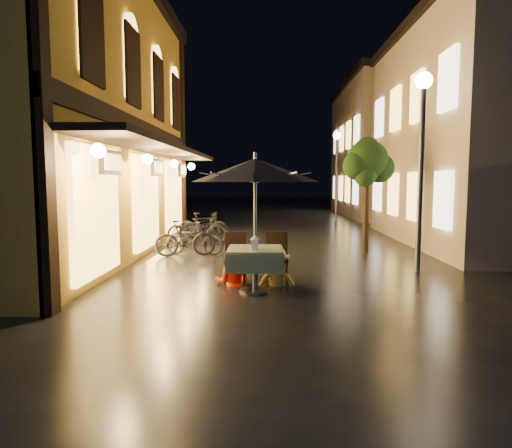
{
  "coord_description": "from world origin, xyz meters",
  "views": [
    {
      "loc": [
        -0.27,
        -7.85,
        1.98
      ],
      "look_at": [
        -0.48,
        0.7,
        1.15
      ],
      "focal_mm": 32.0,
      "sensor_mm": 36.0,
      "label": 1
    }
  ],
  "objects_px": {
    "table_lantern": "(255,242)",
    "bicycle_0": "(194,239)",
    "person_yellow": "(276,248)",
    "cafe_table": "(255,259)",
    "person_orange": "(233,246)",
    "streetlamp_near": "(422,135)",
    "patio_umbrella": "(255,170)"
  },
  "relations": [
    {
      "from": "cafe_table",
      "to": "person_yellow",
      "type": "bearing_deg",
      "value": 53.91
    },
    {
      "from": "bicycle_0",
      "to": "cafe_table",
      "type": "bearing_deg",
      "value": -147.99
    },
    {
      "from": "streetlamp_near",
      "to": "person_yellow",
      "type": "relative_size",
      "value": 3.01
    },
    {
      "from": "bicycle_0",
      "to": "streetlamp_near",
      "type": "bearing_deg",
      "value": -103.36
    },
    {
      "from": "cafe_table",
      "to": "person_yellow",
      "type": "xyz_separation_m",
      "value": [
        0.38,
        0.52,
        0.12
      ]
    },
    {
      "from": "person_yellow",
      "to": "cafe_table",
      "type": "bearing_deg",
      "value": 46.41
    },
    {
      "from": "person_yellow",
      "to": "bicycle_0",
      "type": "relative_size",
      "value": 0.89
    },
    {
      "from": "patio_umbrella",
      "to": "bicycle_0",
      "type": "bearing_deg",
      "value": 113.38
    },
    {
      "from": "person_orange",
      "to": "table_lantern",
      "type": "bearing_deg",
      "value": 126.12
    },
    {
      "from": "cafe_table",
      "to": "bicycle_0",
      "type": "height_order",
      "value": "bicycle_0"
    },
    {
      "from": "person_yellow",
      "to": "streetlamp_near",
      "type": "bearing_deg",
      "value": -163.6
    },
    {
      "from": "streetlamp_near",
      "to": "patio_umbrella",
      "type": "distance_m",
      "value": 4.04
    },
    {
      "from": "person_orange",
      "to": "person_yellow",
      "type": "relative_size",
      "value": 1.03
    },
    {
      "from": "cafe_table",
      "to": "bicycle_0",
      "type": "bearing_deg",
      "value": 113.38
    },
    {
      "from": "cafe_table",
      "to": "person_orange",
      "type": "height_order",
      "value": "person_orange"
    },
    {
      "from": "streetlamp_near",
      "to": "cafe_table",
      "type": "height_order",
      "value": "streetlamp_near"
    },
    {
      "from": "patio_umbrella",
      "to": "bicycle_0",
      "type": "relative_size",
      "value": 1.56
    },
    {
      "from": "person_orange",
      "to": "person_yellow",
      "type": "height_order",
      "value": "person_orange"
    },
    {
      "from": "patio_umbrella",
      "to": "bicycle_0",
      "type": "height_order",
      "value": "patio_umbrella"
    },
    {
      "from": "patio_umbrella",
      "to": "table_lantern",
      "type": "distance_m",
      "value": 1.24
    },
    {
      "from": "person_yellow",
      "to": "person_orange",
      "type": "bearing_deg",
      "value": -12.46
    },
    {
      "from": "cafe_table",
      "to": "person_orange",
      "type": "xyz_separation_m",
      "value": [
        -0.44,
        0.59,
        0.14
      ]
    },
    {
      "from": "streetlamp_near",
      "to": "table_lantern",
      "type": "distance_m",
      "value": 4.52
    },
    {
      "from": "streetlamp_near",
      "to": "table_lantern",
      "type": "relative_size",
      "value": 16.92
    },
    {
      "from": "bicycle_0",
      "to": "person_yellow",
      "type": "bearing_deg",
      "value": -140.16
    },
    {
      "from": "bicycle_0",
      "to": "patio_umbrella",
      "type": "bearing_deg",
      "value": -147.99
    },
    {
      "from": "person_yellow",
      "to": "table_lantern",
      "type": "bearing_deg",
      "value": 53.69
    },
    {
      "from": "table_lantern",
      "to": "bicycle_0",
      "type": "xyz_separation_m",
      "value": [
        -1.73,
        4.17,
        -0.5
      ]
    },
    {
      "from": "table_lantern",
      "to": "person_orange",
      "type": "bearing_deg",
      "value": 120.29
    },
    {
      "from": "cafe_table",
      "to": "table_lantern",
      "type": "xyz_separation_m",
      "value": [
        -0.0,
        -0.17,
        0.33
      ]
    },
    {
      "from": "cafe_table",
      "to": "person_orange",
      "type": "relative_size",
      "value": 0.68
    },
    {
      "from": "table_lantern",
      "to": "person_yellow",
      "type": "height_order",
      "value": "person_yellow"
    }
  ]
}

